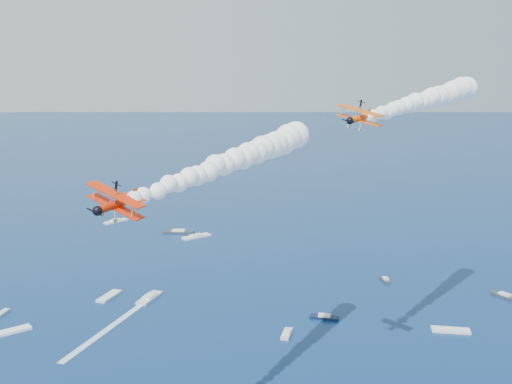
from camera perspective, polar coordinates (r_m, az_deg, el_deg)
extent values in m
cube|color=silver|center=(187.79, -10.17, -9.94)|extent=(8.93, 11.09, 0.70)
cube|color=silver|center=(188.80, -23.14, -10.61)|extent=(3.72, 5.75, 0.70)
cube|color=white|center=(191.67, -13.89, -9.65)|extent=(8.04, 10.10, 0.70)
cube|color=#2F333F|center=(201.46, 22.71, -9.18)|extent=(5.44, 9.16, 0.70)
cube|color=#2E313D|center=(259.42, -7.43, -3.79)|extent=(13.87, 7.92, 0.70)
cube|color=white|center=(282.20, -13.26, -2.75)|extent=(11.48, 9.26, 0.70)
cube|color=white|center=(171.77, 18.14, -12.46)|extent=(10.53, 6.88, 0.70)
cube|color=white|center=(251.17, -5.72, -4.26)|extent=(12.95, 8.69, 0.70)
cube|color=#0E1833|center=(172.38, 6.56, -11.84)|extent=(8.33, 6.10, 0.70)
cube|color=#2E343E|center=(204.24, 12.28, -8.23)|extent=(2.88, 6.46, 0.70)
cube|color=white|center=(175.73, -22.29, -12.20)|extent=(9.99, 6.56, 0.70)
cube|color=silver|center=(161.81, 2.96, -13.40)|extent=(5.13, 7.07, 0.70)
cube|color=white|center=(168.74, -14.30, -12.79)|extent=(22.47, 32.90, 0.04)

